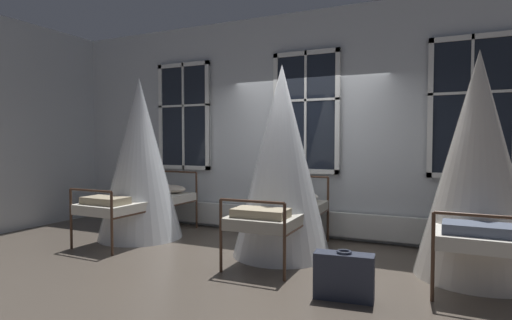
% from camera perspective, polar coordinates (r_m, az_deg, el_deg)
% --- Properties ---
extents(ground, '(16.97, 16.97, 0.00)m').
position_cam_1_polar(ground, '(5.69, 3.33, -12.75)').
color(ground, brown).
extents(back_wall_with_windows, '(9.20, 0.10, 3.55)m').
position_cam_1_polar(back_wall_with_windows, '(6.61, 7.20, 4.87)').
color(back_wall_with_windows, silver).
rests_on(back_wall_with_windows, ground).
extents(window_bank, '(5.68, 0.10, 2.84)m').
position_cam_1_polar(window_bank, '(6.50, 6.84, -0.82)').
color(window_bank, black).
rests_on(window_bank, ground).
extents(cot_first, '(1.29, 1.99, 2.50)m').
position_cam_1_polar(cot_first, '(6.67, -15.76, -0.10)').
color(cot_first, '#4C3323').
rests_on(cot_first, ground).
extents(cot_second, '(1.29, 1.99, 2.51)m').
position_cam_1_polar(cot_second, '(5.43, 3.58, -0.48)').
color(cot_second, '#4C3323').
rests_on(cot_second, ground).
extents(cot_third, '(1.29, 1.99, 2.50)m').
position_cam_1_polar(cot_third, '(5.13, 28.29, -0.99)').
color(cot_third, '#4C3323').
rests_on(cot_third, ground).
extents(suitcase_dark, '(0.58, 0.27, 0.47)m').
position_cam_1_polar(suitcase_dark, '(4.15, 12.07, -15.42)').
color(suitcase_dark, '#2D3342').
rests_on(suitcase_dark, ground).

